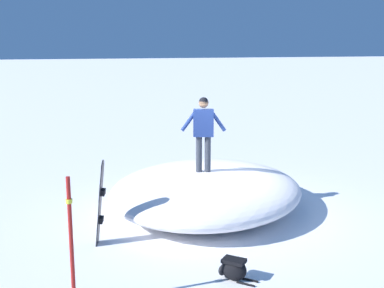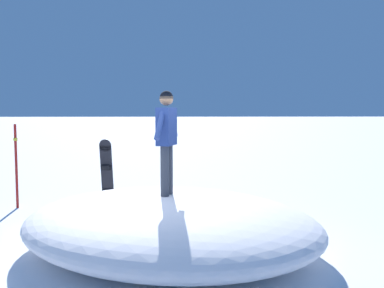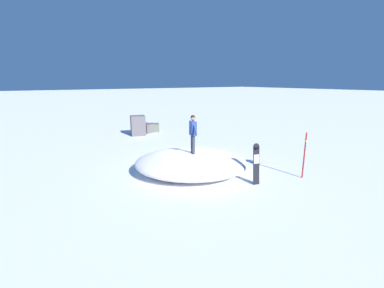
{
  "view_description": "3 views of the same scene",
  "coord_description": "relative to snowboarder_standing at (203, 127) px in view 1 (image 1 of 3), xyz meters",
  "views": [
    {
      "loc": [
        3.96,
        9.96,
        3.8
      ],
      "look_at": [
        0.73,
        -0.92,
        1.47
      ],
      "focal_mm": 45.82,
      "sensor_mm": 36.0,
      "label": 1
    },
    {
      "loc": [
        -6.46,
        -0.54,
        2.34
      ],
      "look_at": [
        0.91,
        -0.86,
        1.73
      ],
      "focal_mm": 40.43,
      "sensor_mm": 36.0,
      "label": 2
    },
    {
      "loc": [
        10.0,
        -6.76,
        4.08
      ],
      "look_at": [
        1.06,
        -0.78,
        1.48
      ],
      "focal_mm": 24.63,
      "sensor_mm": 36.0,
      "label": 3
    }
  ],
  "objects": [
    {
      "name": "snow_mound",
      "position": [
        -0.09,
        -0.04,
        -1.49
      ],
      "size": [
        6.5,
        6.65,
        0.91
      ],
      "primitive_type": "ellipsoid",
      "rotation": [
        0.0,
        0.0,
        0.93
      ],
      "color": "white",
      "rests_on": "ground"
    },
    {
      "name": "snowboarder_standing",
      "position": [
        0.0,
        0.0,
        0.0
      ],
      "size": [
        1.01,
        0.39,
        1.72
      ],
      "color": "#333842",
      "rests_on": "snow_mound"
    },
    {
      "name": "backpack_near",
      "position": [
        0.6,
        3.46,
        -1.75
      ],
      "size": [
        0.62,
        0.6,
        0.37
      ],
      "color": "black",
      "rests_on": "ground"
    },
    {
      "name": "snowboard_primary_upright",
      "position": [
        2.49,
        1.37,
        -1.08
      ],
      "size": [
        0.26,
        0.32,
        1.67
      ],
      "color": "black",
      "rests_on": "ground"
    },
    {
      "name": "ground",
      "position": [
        -0.6,
        0.43,
        -1.94
      ],
      "size": [
        240.0,
        240.0,
        0.0
      ],
      "primitive_type": "plane",
      "color": "white"
    },
    {
      "name": "trail_marker_pole",
      "position": [
        3.14,
        3.57,
        -0.91
      ],
      "size": [
        0.1,
        0.1,
        1.98
      ],
      "color": "#A51E19",
      "rests_on": "ground"
    }
  ]
}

